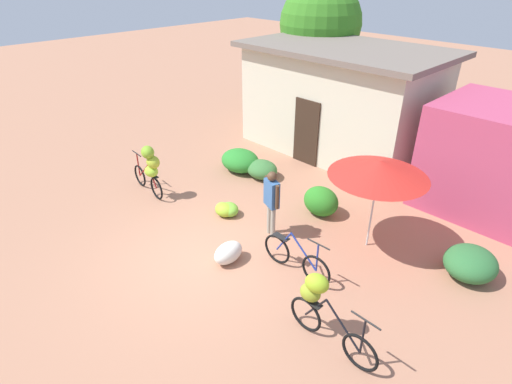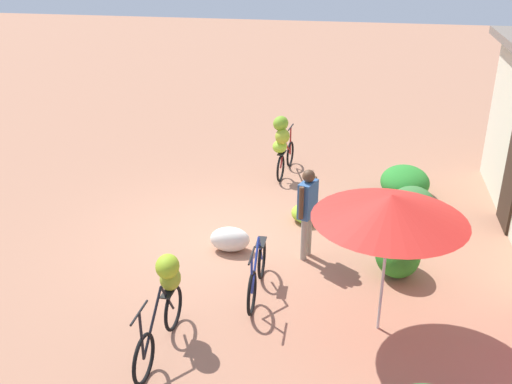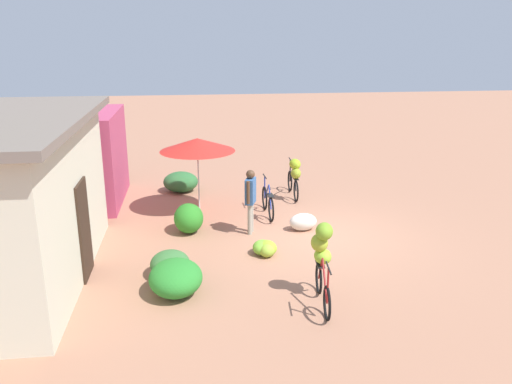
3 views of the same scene
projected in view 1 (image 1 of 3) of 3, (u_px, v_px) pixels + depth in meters
name	position (u px, v px, depth m)	size (l,w,h in m)	color
ground_plane	(201.00, 259.00, 8.73)	(60.00, 60.00, 0.00)	#A87256
building_low	(341.00, 99.00, 13.09)	(6.19, 3.80, 3.31)	beige
shop_pink	(502.00, 160.00, 9.93)	(3.20, 2.80, 2.64)	#B64163
tree_behind_building	(320.00, 24.00, 14.79)	(2.95, 2.95, 5.03)	brown
hedge_bush_front_left	(240.00, 161.00, 12.25)	(1.22, 1.02, 0.65)	#2A832C
hedge_bush_front_right	(262.00, 169.00, 11.88)	(0.95, 0.82, 0.51)	#3A7237
hedge_bush_mid	(321.00, 201.00, 10.10)	(0.91, 0.73, 0.73)	#2C7F24
hedge_bush_by_door	(470.00, 263.00, 8.12)	(1.00, 1.08, 0.63)	#2D6A35
market_umbrella	(379.00, 168.00, 8.23)	(2.04, 2.04, 2.08)	beige
bicycle_leftmost	(150.00, 167.00, 10.62)	(1.58, 0.44, 1.48)	black
bicycle_near_pile	(296.00, 258.00, 8.17)	(1.65, 0.15, 0.98)	black
bicycle_center_loaded	(321.00, 305.00, 6.56)	(1.73, 0.40, 1.26)	black
banana_pile_on_ground	(226.00, 209.00, 10.16)	(0.73, 0.68, 0.33)	#79C037
produce_sack	(228.00, 253.00, 8.56)	(0.70, 0.44, 0.44)	silver
person_vendor	(272.00, 198.00, 9.02)	(0.55, 0.32, 1.62)	gray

